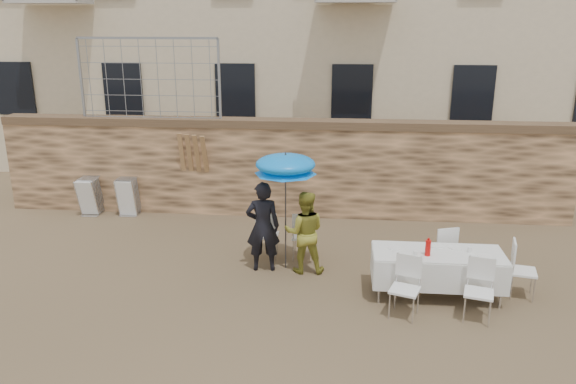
# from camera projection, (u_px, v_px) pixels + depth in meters

# --- Properties ---
(ground) EXTENTS (80.00, 80.00, 0.00)m
(ground) POSITION_uv_depth(u_px,v_px,m) (248.00, 322.00, 8.50)
(ground) COLOR brown
(ground) RESTS_ON ground
(stone_wall) EXTENTS (13.00, 0.50, 2.20)m
(stone_wall) POSITION_uv_depth(u_px,v_px,m) (282.00, 168.00, 12.94)
(stone_wall) COLOR #936D49
(stone_wall) RESTS_ON ground
(chain_link_fence) EXTENTS (3.20, 0.06, 1.80)m
(chain_link_fence) POSITION_uv_depth(u_px,v_px,m) (149.00, 79.00, 12.62)
(chain_link_fence) COLOR gray
(chain_link_fence) RESTS_ON stone_wall
(man_suit) EXTENTS (0.66, 0.48, 1.67)m
(man_suit) POSITION_uv_depth(u_px,v_px,m) (263.00, 227.00, 10.05)
(man_suit) COLOR black
(man_suit) RESTS_ON ground
(woman_dress) EXTENTS (0.77, 0.62, 1.51)m
(woman_dress) POSITION_uv_depth(u_px,v_px,m) (305.00, 232.00, 10.01)
(woman_dress) COLOR gold
(woman_dress) RESTS_ON ground
(umbrella) EXTENTS (1.10, 1.10, 2.02)m
(umbrella) POSITION_uv_depth(u_px,v_px,m) (286.00, 168.00, 9.80)
(umbrella) COLOR #3F3F44
(umbrella) RESTS_ON ground
(couple_chair_left) EXTENTS (0.49, 0.49, 0.96)m
(couple_chair_left) POSITION_uv_depth(u_px,v_px,m) (267.00, 234.00, 10.68)
(couple_chair_left) COLOR white
(couple_chair_left) RESTS_ON ground
(couple_chair_right) EXTENTS (0.49, 0.49, 0.96)m
(couple_chair_right) POSITION_uv_depth(u_px,v_px,m) (304.00, 235.00, 10.62)
(couple_chair_right) COLOR white
(couple_chair_right) RESTS_ON ground
(banquet_table) EXTENTS (2.10, 0.85, 0.78)m
(banquet_table) POSITION_uv_depth(u_px,v_px,m) (438.00, 255.00, 9.11)
(banquet_table) COLOR silver
(banquet_table) RESTS_ON ground
(soda_bottle) EXTENTS (0.09, 0.09, 0.26)m
(soda_bottle) POSITION_uv_depth(u_px,v_px,m) (428.00, 248.00, 8.93)
(soda_bottle) COLOR red
(soda_bottle) RESTS_ON banquet_table
(table_chair_front_left) EXTENTS (0.61, 0.61, 0.96)m
(table_chair_front_left) POSITION_uv_depth(u_px,v_px,m) (405.00, 288.00, 8.52)
(table_chair_front_left) COLOR white
(table_chair_front_left) RESTS_ON ground
(table_chair_front_right) EXTENTS (0.59, 0.59, 0.96)m
(table_chair_front_right) POSITION_uv_depth(u_px,v_px,m) (479.00, 291.00, 8.42)
(table_chair_front_right) COLOR white
(table_chair_front_right) RESTS_ON ground
(table_chair_back) EXTENTS (0.61, 0.61, 0.96)m
(table_chair_back) POSITION_uv_depth(u_px,v_px,m) (441.00, 250.00, 9.92)
(table_chair_back) COLOR white
(table_chair_back) RESTS_ON ground
(table_chair_side) EXTENTS (0.56, 0.56, 0.96)m
(table_chair_side) POSITION_uv_depth(u_px,v_px,m) (524.00, 270.00, 9.15)
(table_chair_side) COLOR white
(table_chair_side) RESTS_ON ground
(chair_stack_left) EXTENTS (0.46, 0.55, 0.92)m
(chair_stack_left) POSITION_uv_depth(u_px,v_px,m) (94.00, 193.00, 13.25)
(chair_stack_left) COLOR white
(chair_stack_left) RESTS_ON ground
(chair_stack_right) EXTENTS (0.46, 0.47, 0.92)m
(chair_stack_right) POSITION_uv_depth(u_px,v_px,m) (131.00, 194.00, 13.17)
(chair_stack_right) COLOR white
(chair_stack_right) RESTS_ON ground
(wood_planks) EXTENTS (0.70, 0.20, 2.00)m
(wood_planks) POSITION_uv_depth(u_px,v_px,m) (197.00, 173.00, 12.93)
(wood_planks) COLOR #A37749
(wood_planks) RESTS_ON ground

